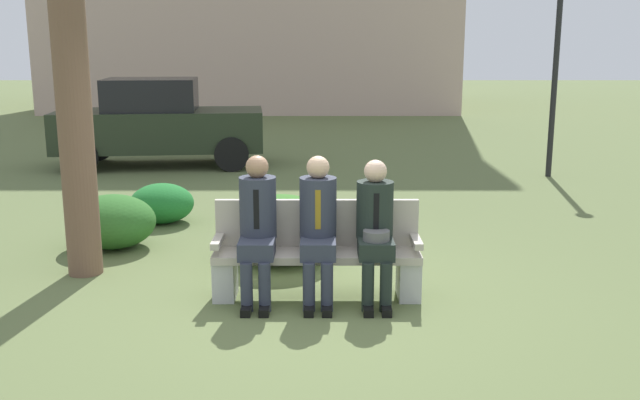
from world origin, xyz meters
The scene contains 10 objects.
ground_plane centered at (0.00, 0.00, 0.00)m, with size 80.00×80.00×0.00m, color #5C6A3E.
park_bench centered at (0.11, 0.17, 0.42)m, with size 1.92×0.44×0.90m.
seated_man_left centered at (-0.43, 0.05, 0.75)m, with size 0.34×0.72×1.35m.
seated_man_middle centered at (0.12, 0.05, 0.75)m, with size 0.34×0.72×1.34m.
seated_man_right centered at (0.64, 0.04, 0.73)m, with size 0.34×0.72×1.31m.
shrub_near_bench centered at (-1.96, 2.97, 0.26)m, with size 0.84×0.77×0.53m, color #20702C.
shrub_mid_lawn centered at (-2.28, 1.78, 0.31)m, with size 1.00×0.92×0.63m, color #2D6526.
shrub_far_lawn centered at (-0.29, 1.26, 0.37)m, with size 1.18×1.08×0.74m, color #346925.
parked_car_near centered at (-2.97, 7.47, 0.84)m, with size 4.03×2.02×1.68m.
street_lamp centered at (4.24, 6.35, 2.20)m, with size 0.24×0.24×3.59m.
Camera 1 is at (0.14, -6.26, 2.34)m, focal length 40.12 mm.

